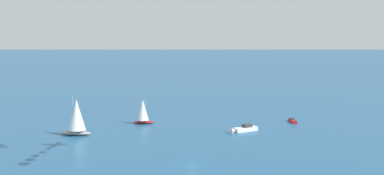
# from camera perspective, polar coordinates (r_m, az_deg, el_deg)

# --- Properties ---
(ground_plane) EXTENTS (2000.00, 2000.00, 0.00)m
(ground_plane) POSITION_cam_1_polar(r_m,az_deg,el_deg) (129.27, -0.05, -8.90)
(ground_plane) COLOR #1E517A
(motorboat_near_centre) EXTENTS (8.47, 10.73, 3.20)m
(motorboat_near_centre) POSITION_cam_1_polar(r_m,az_deg,el_deg) (171.63, 5.79, -4.82)
(motorboat_near_centre) COLOR white
(motorboat_near_centre) RESTS_ON ground_plane
(sailboat_far_stbd) EXTENTS (7.91, 6.32, 10.27)m
(sailboat_far_stbd) POSITION_cam_1_polar(r_m,az_deg,el_deg) (185.77, -5.70, -2.77)
(sailboat_far_stbd) COLOR #B21E1E
(sailboat_far_stbd) RESTS_ON ground_plane
(motorboat_ahead) EXTENTS (4.87, 6.85, 1.99)m
(motorboat_ahead) POSITION_cam_1_polar(r_m,az_deg,el_deg) (191.79, 11.58, -3.84)
(motorboat_ahead) COLOR #B21E1E
(motorboat_ahead) RESTS_ON ground_plane
(sailboat_outer_ring_a) EXTENTS (10.95, 7.23, 13.60)m
(sailboat_outer_ring_a) POSITION_cam_1_polar(r_m,az_deg,el_deg) (168.37, -13.20, -3.33)
(sailboat_outer_ring_a) COLOR #9E9993
(sailboat_outer_ring_a) RESTS_ON ground_plane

